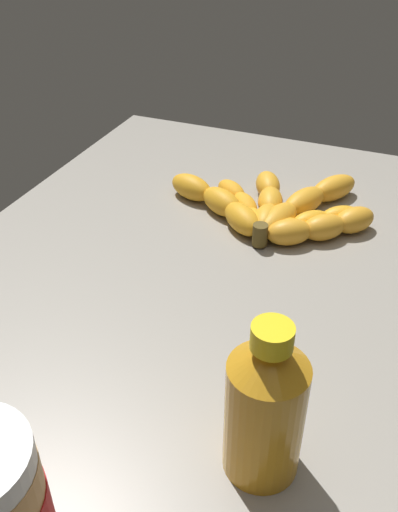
% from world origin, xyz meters
% --- Properties ---
extents(ground_plane, '(0.93, 0.60, 0.03)m').
position_xyz_m(ground_plane, '(0.00, 0.00, -0.02)').
color(ground_plane, gray).
extents(banana_bunch, '(0.22, 0.32, 0.04)m').
position_xyz_m(banana_bunch, '(-0.18, 0.08, 0.02)').
color(banana_bunch, gold).
rests_on(banana_bunch, ground_plane).
extents(honey_bottle, '(0.06, 0.06, 0.15)m').
position_xyz_m(honey_bottle, '(0.21, 0.17, 0.07)').
color(honey_bottle, orange).
rests_on(honey_bottle, ground_plane).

